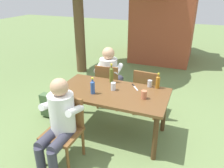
{
  "coord_description": "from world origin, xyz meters",
  "views": [
    {
      "loc": [
        1.08,
        -2.73,
        2.17
      ],
      "look_at": [
        0.0,
        0.0,
        0.85
      ],
      "focal_mm": 35.35,
      "sensor_mm": 36.0,
      "label": 1
    }
  ],
  "objects_px": {
    "cup_glass": "(113,86)",
    "cup_steel": "(150,84)",
    "chair_far_left": "(108,84)",
    "backpack_by_near_side": "(49,106)",
    "bottle_amber": "(158,82)",
    "cup_terracotta": "(144,95)",
    "dining_table": "(112,97)",
    "chair_near_left": "(65,126)",
    "chair_far_right": "(147,90)",
    "bottle_olive": "(111,74)",
    "bottle_blue": "(93,87)",
    "person_in_white_shirt": "(59,120)",
    "table_knife": "(135,87)",
    "person_in_plaid_shirt": "(110,74)",
    "brick_kiosk": "(165,13)"
  },
  "relations": [
    {
      "from": "chair_far_left",
      "to": "chair_far_right",
      "type": "bearing_deg",
      "value": -0.03
    },
    {
      "from": "chair_near_left",
      "to": "bottle_olive",
      "type": "bearing_deg",
      "value": 77.11
    },
    {
      "from": "bottle_amber",
      "to": "cup_terracotta",
      "type": "bearing_deg",
      "value": -104.76
    },
    {
      "from": "chair_far_right",
      "to": "person_in_plaid_shirt",
      "type": "distance_m",
      "value": 0.76
    },
    {
      "from": "chair_near_left",
      "to": "brick_kiosk",
      "type": "distance_m",
      "value": 5.14
    },
    {
      "from": "chair_near_left",
      "to": "person_in_white_shirt",
      "type": "height_order",
      "value": "person_in_white_shirt"
    },
    {
      "from": "chair_far_right",
      "to": "cup_terracotta",
      "type": "distance_m",
      "value": 0.84
    },
    {
      "from": "chair_far_left",
      "to": "brick_kiosk",
      "type": "distance_m",
      "value": 3.71
    },
    {
      "from": "backpack_by_near_side",
      "to": "dining_table",
      "type": "bearing_deg",
      "value": -2.59
    },
    {
      "from": "cup_terracotta",
      "to": "bottle_blue",
      "type": "bearing_deg",
      "value": -170.71
    },
    {
      "from": "cup_glass",
      "to": "cup_steel",
      "type": "bearing_deg",
      "value": 33.23
    },
    {
      "from": "chair_far_right",
      "to": "bottle_olive",
      "type": "height_order",
      "value": "bottle_olive"
    },
    {
      "from": "bottle_blue",
      "to": "table_knife",
      "type": "distance_m",
      "value": 0.67
    },
    {
      "from": "bottle_olive",
      "to": "bottle_blue",
      "type": "relative_size",
      "value": 1.28
    },
    {
      "from": "cup_glass",
      "to": "table_knife",
      "type": "xyz_separation_m",
      "value": [
        0.27,
        0.22,
        -0.05
      ]
    },
    {
      "from": "bottle_amber",
      "to": "cup_terracotta",
      "type": "relative_size",
      "value": 2.06
    },
    {
      "from": "chair_far_left",
      "to": "cup_glass",
      "type": "relative_size",
      "value": 7.4
    },
    {
      "from": "bottle_blue",
      "to": "chair_far_left",
      "type": "bearing_deg",
      "value": 98.19
    },
    {
      "from": "cup_steel",
      "to": "brick_kiosk",
      "type": "bearing_deg",
      "value": 96.69
    },
    {
      "from": "bottle_blue",
      "to": "table_knife",
      "type": "height_order",
      "value": "bottle_blue"
    },
    {
      "from": "cup_steel",
      "to": "chair_far_left",
      "type": "bearing_deg",
      "value": 156.77
    },
    {
      "from": "chair_near_left",
      "to": "cup_glass",
      "type": "distance_m",
      "value": 0.92
    },
    {
      "from": "dining_table",
      "to": "chair_far_right",
      "type": "relative_size",
      "value": 1.9
    },
    {
      "from": "table_knife",
      "to": "backpack_by_near_side",
      "type": "xyz_separation_m",
      "value": [
        -1.51,
        -0.22,
        -0.54
      ]
    },
    {
      "from": "dining_table",
      "to": "bottle_amber",
      "type": "height_order",
      "value": "bottle_amber"
    },
    {
      "from": "chair_far_right",
      "to": "brick_kiosk",
      "type": "relative_size",
      "value": 0.33
    },
    {
      "from": "cup_glass",
      "to": "brick_kiosk",
      "type": "xyz_separation_m",
      "value": [
        0.02,
        4.26,
        0.6
      ]
    },
    {
      "from": "cup_steel",
      "to": "bottle_olive",
      "type": "bearing_deg",
      "value": -174.4
    },
    {
      "from": "person_in_plaid_shirt",
      "to": "bottle_olive",
      "type": "height_order",
      "value": "person_in_plaid_shirt"
    },
    {
      "from": "bottle_olive",
      "to": "bottle_amber",
      "type": "height_order",
      "value": "bottle_olive"
    },
    {
      "from": "cup_steel",
      "to": "cup_glass",
      "type": "bearing_deg",
      "value": -146.77
    },
    {
      "from": "chair_far_left",
      "to": "brick_kiosk",
      "type": "bearing_deg",
      "value": 83.94
    },
    {
      "from": "chair_far_right",
      "to": "bottle_blue",
      "type": "xyz_separation_m",
      "value": [
        -0.6,
        -0.9,
        0.35
      ]
    },
    {
      "from": "chair_far_left",
      "to": "bottle_blue",
      "type": "bearing_deg",
      "value": -81.81
    },
    {
      "from": "person_in_white_shirt",
      "to": "backpack_by_near_side",
      "type": "relative_size",
      "value": 2.88
    },
    {
      "from": "chair_far_right",
      "to": "brick_kiosk",
      "type": "bearing_deg",
      "value": 95.55
    },
    {
      "from": "brick_kiosk",
      "to": "cup_terracotta",
      "type": "bearing_deg",
      "value": -83.78
    },
    {
      "from": "chair_far_left",
      "to": "cup_steel",
      "type": "xyz_separation_m",
      "value": [
        0.84,
        -0.36,
        0.3
      ]
    },
    {
      "from": "brick_kiosk",
      "to": "person_in_plaid_shirt",
      "type": "bearing_deg",
      "value": -96.4
    },
    {
      "from": "bottle_blue",
      "to": "cup_terracotta",
      "type": "bearing_deg",
      "value": 9.29
    },
    {
      "from": "bottle_olive",
      "to": "backpack_by_near_side",
      "type": "height_order",
      "value": "bottle_olive"
    },
    {
      "from": "chair_near_left",
      "to": "table_knife",
      "type": "height_order",
      "value": "chair_near_left"
    },
    {
      "from": "chair_far_right",
      "to": "bottle_olive",
      "type": "relative_size",
      "value": 2.75
    },
    {
      "from": "brick_kiosk",
      "to": "person_in_white_shirt",
      "type": "bearing_deg",
      "value": -94.32
    },
    {
      "from": "cup_glass",
      "to": "bottle_blue",
      "type": "bearing_deg",
      "value": -136.66
    },
    {
      "from": "chair_far_left",
      "to": "backpack_by_near_side",
      "type": "xyz_separation_m",
      "value": [
        -0.88,
        -0.67,
        -0.29
      ]
    },
    {
      "from": "person_in_white_shirt",
      "to": "person_in_plaid_shirt",
      "type": "bearing_deg",
      "value": 90.0
    },
    {
      "from": "dining_table",
      "to": "chair_near_left",
      "type": "height_order",
      "value": "chair_near_left"
    },
    {
      "from": "brick_kiosk",
      "to": "cup_steel",
      "type": "bearing_deg",
      "value": -83.31
    },
    {
      "from": "bottle_olive",
      "to": "bottle_blue",
      "type": "bearing_deg",
      "value": -101.94
    }
  ]
}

